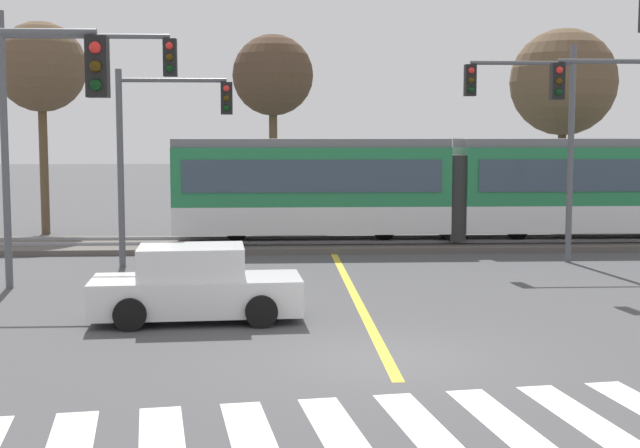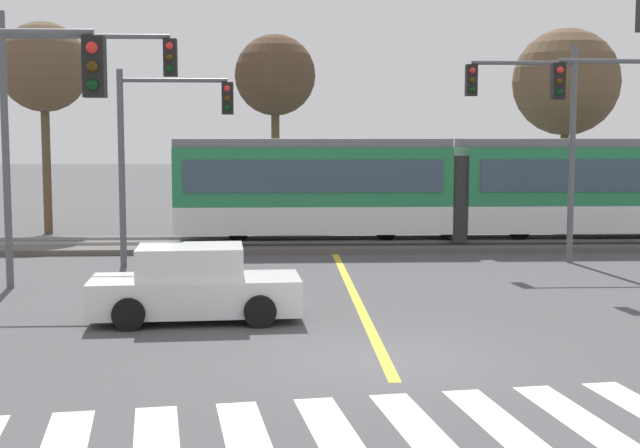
# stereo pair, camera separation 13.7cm
# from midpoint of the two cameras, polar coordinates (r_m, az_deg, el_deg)

# --- Properties ---
(ground_plane) EXTENTS (200.00, 200.00, 0.00)m
(ground_plane) POSITION_cam_midpoint_polar(r_m,az_deg,el_deg) (15.13, 4.40, -8.62)
(ground_plane) COLOR #474749
(track_bed) EXTENTS (120.00, 4.00, 0.18)m
(track_bed) POSITION_cam_midpoint_polar(r_m,az_deg,el_deg) (29.91, 0.88, -1.28)
(track_bed) COLOR #56514C
(track_bed) RESTS_ON ground
(rail_near) EXTENTS (120.00, 0.08, 0.10)m
(rail_near) POSITION_cam_midpoint_polar(r_m,az_deg,el_deg) (29.18, 0.96, -1.18)
(rail_near) COLOR #939399
(rail_near) RESTS_ON track_bed
(rail_far) EXTENTS (120.00, 0.08, 0.10)m
(rail_far) POSITION_cam_midpoint_polar(r_m,az_deg,el_deg) (30.61, 0.80, -0.85)
(rail_far) COLOR #939399
(rail_far) RESTS_ON track_bed
(light_rail_tram) EXTENTS (18.50, 2.64, 3.43)m
(light_rail_tram) POSITION_cam_midpoint_polar(r_m,az_deg,el_deg) (30.26, 8.67, 2.46)
(light_rail_tram) COLOR silver
(light_rail_tram) RESTS_ON track_bed
(crosswalk_stripe_1) EXTENTS (0.94, 2.85, 0.01)m
(crosswalk_stripe_1) POSITION_cam_midpoint_polar(r_m,az_deg,el_deg) (11.46, -15.75, -13.58)
(crosswalk_stripe_1) COLOR silver
(crosswalk_stripe_1) RESTS_ON ground
(crosswalk_stripe_2) EXTENTS (0.94, 2.85, 0.01)m
(crosswalk_stripe_2) POSITION_cam_midpoint_polar(r_m,az_deg,el_deg) (11.41, -10.08, -13.53)
(crosswalk_stripe_2) COLOR silver
(crosswalk_stripe_2) RESTS_ON ground
(crosswalk_stripe_3) EXTENTS (0.94, 2.85, 0.01)m
(crosswalk_stripe_3) POSITION_cam_midpoint_polar(r_m,az_deg,el_deg) (11.46, -4.42, -13.36)
(crosswalk_stripe_3) COLOR silver
(crosswalk_stripe_3) RESTS_ON ground
(crosswalk_stripe_4) EXTENTS (0.94, 2.85, 0.01)m
(crosswalk_stripe_4) POSITION_cam_midpoint_polar(r_m,az_deg,el_deg) (11.62, 1.13, -13.07)
(crosswalk_stripe_4) COLOR silver
(crosswalk_stripe_4) RESTS_ON ground
(crosswalk_stripe_5) EXTENTS (0.94, 2.85, 0.01)m
(crosswalk_stripe_5) POSITION_cam_midpoint_polar(r_m,az_deg,el_deg) (11.88, 6.46, -12.68)
(crosswalk_stripe_5) COLOR silver
(crosswalk_stripe_5) RESTS_ON ground
(crosswalk_stripe_6) EXTENTS (0.94, 2.85, 0.01)m
(crosswalk_stripe_6) POSITION_cam_midpoint_polar(r_m,az_deg,el_deg) (12.24, 11.50, -12.21)
(crosswalk_stripe_6) COLOR silver
(crosswalk_stripe_6) RESTS_ON ground
(crosswalk_stripe_7) EXTENTS (0.94, 2.85, 0.01)m
(crosswalk_stripe_7) POSITION_cam_midpoint_polar(r_m,az_deg,el_deg) (12.68, 16.22, -11.69)
(crosswalk_stripe_7) COLOR silver
(crosswalk_stripe_7) RESTS_ON ground
(lane_centre_line) EXTENTS (0.20, 14.50, 0.01)m
(lane_centre_line) POSITION_cam_midpoint_polar(r_m,az_deg,el_deg) (20.80, 2.44, -4.64)
(lane_centre_line) COLOR gold
(lane_centre_line) RESTS_ON ground
(sedan_crossing) EXTENTS (4.30, 2.12, 1.52)m
(sedan_crossing) POSITION_cam_midpoint_polar(r_m,az_deg,el_deg) (18.22, -7.80, -3.95)
(sedan_crossing) COLOR silver
(sedan_crossing) RESTS_ON ground
(traffic_light_mid_left) EXTENTS (4.25, 0.38, 6.69)m
(traffic_light_mid_left) POSITION_cam_midpoint_polar(r_m,az_deg,el_deg) (22.52, -16.06, 7.09)
(traffic_light_mid_left) COLOR #515459
(traffic_light_mid_left) RESTS_ON ground
(traffic_light_far_left) EXTENTS (3.25, 0.38, 5.57)m
(traffic_light_far_left) POSITION_cam_midpoint_polar(r_m,az_deg,el_deg) (25.54, -10.00, 5.60)
(traffic_light_far_left) COLOR #515459
(traffic_light_far_left) RESTS_ON ground
(traffic_light_far_right) EXTENTS (3.25, 0.38, 6.31)m
(traffic_light_far_right) POSITION_cam_midpoint_polar(r_m,az_deg,el_deg) (26.70, 13.90, 6.32)
(traffic_light_far_right) COLOR #515459
(traffic_light_far_right) RESTS_ON ground
(bare_tree_far_west) EXTENTS (3.34, 3.34, 7.93)m
(bare_tree_far_west) POSITION_cam_midpoint_polar(r_m,az_deg,el_deg) (35.15, -17.16, 9.50)
(bare_tree_far_west) COLOR brown
(bare_tree_far_west) RESTS_ON ground
(bare_tree_west) EXTENTS (3.12, 3.12, 7.59)m
(bare_tree_west) POSITION_cam_midpoint_polar(r_m,az_deg,el_deg) (34.81, -2.78, 9.40)
(bare_tree_west) COLOR brown
(bare_tree_west) RESTS_ON ground
(bare_tree_east) EXTENTS (4.12, 4.12, 7.83)m
(bare_tree_east) POSITION_cam_midpoint_polar(r_m,az_deg,el_deg) (36.12, 15.59, 8.71)
(bare_tree_east) COLOR brown
(bare_tree_east) RESTS_ON ground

